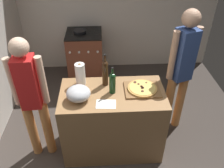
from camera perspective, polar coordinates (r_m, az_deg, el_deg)
ground_plane at (r=3.74m, az=0.77°, el=-6.21°), size 3.85×3.31×0.02m
kitchen_wall_rear at (r=4.35m, az=-0.37°, el=19.82°), size 3.85×0.10×2.60m
counter at (r=2.91m, az=0.11°, el=-9.02°), size 1.19×0.65×0.88m
cutting_board at (r=2.68m, az=7.39°, el=-1.34°), size 0.40×0.32×0.02m
pizza at (r=2.66m, az=7.41°, el=-0.98°), size 0.34×0.34×0.03m
mixing_bowl at (r=2.50m, az=-8.23°, el=-2.32°), size 0.26×0.26×0.16m
paper_towel_roll at (r=2.71m, az=-7.76°, el=2.38°), size 0.11×0.11×0.27m
wine_bottle_dark at (r=2.66m, az=-1.69°, el=2.95°), size 0.07×0.07×0.40m
wine_bottle_green at (r=2.55m, az=0.10°, el=0.45°), size 0.07×0.07×0.32m
recipe_sheet at (r=2.47m, az=-1.48°, el=-4.93°), size 0.22×0.16×0.00m
stove at (r=4.31m, az=-6.55°, el=7.03°), size 0.62×0.62×0.91m
person_in_stripes at (r=2.68m, az=-19.11°, el=-2.82°), size 0.37×0.21×1.59m
person_in_red at (r=2.97m, az=16.58°, el=3.86°), size 0.37×0.26×1.72m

